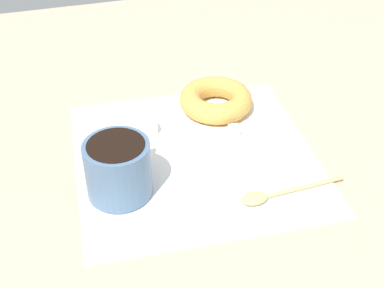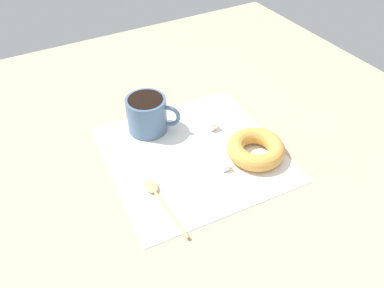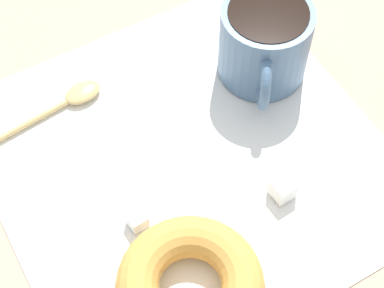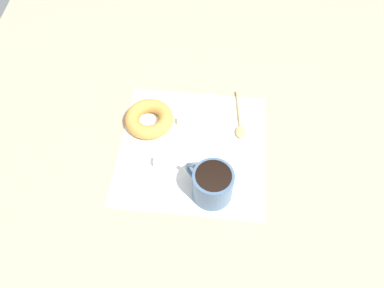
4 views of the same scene
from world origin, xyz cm
name	(u,v)px [view 2 (image 2 of 4)]	position (x,y,z in cm)	size (l,w,h in cm)	color
ground_plane	(193,157)	(0.00, 0.00, -1.00)	(120.00, 120.00, 2.00)	tan
napkin	(192,152)	(0.02, 0.43, 0.15)	(33.42, 33.42, 0.30)	white
coffee_cup	(148,114)	(-4.55, 11.46, 4.29)	(10.30, 8.94, 7.71)	slate
donut	(256,149)	(10.53, -6.63, 1.98)	(11.53, 11.53, 3.37)	gold
spoon	(157,194)	(-11.21, -6.78, 0.70)	(2.57, 14.82, 0.90)	#D8B772
sugar_cube	(225,166)	(3.12, -7.01, 1.04)	(1.49, 1.49, 1.49)	white
sugar_cube_extra	(212,125)	(7.46, 4.80, 1.22)	(1.83, 1.83, 1.83)	white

